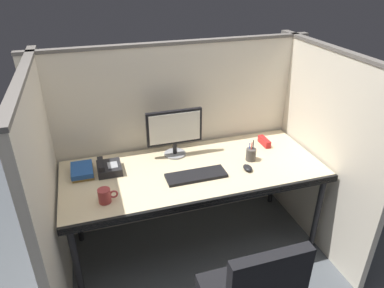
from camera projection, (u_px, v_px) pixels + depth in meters
The scene contains 13 objects.
ground_plane at pixel (206, 271), 2.69m from camera, with size 8.00×8.00×0.00m, color #4C5156.
cubicle_partition_rear at pixel (178, 137), 2.95m from camera, with size 2.21×0.06×1.57m.
cubicle_partition_left at pixel (49, 195), 2.22m from camera, with size 0.06×1.41×1.57m.
cubicle_partition_right at pixel (319, 149), 2.75m from camera, with size 0.06×1.41×1.57m.
desk at pixel (195, 175), 2.61m from camera, with size 1.90×0.80×0.74m.
monitor_center at pixel (174, 130), 2.68m from camera, with size 0.43×0.17×0.37m.
keyboard_main at pixel (196, 175), 2.49m from camera, with size 0.43×0.15×0.02m, color black.
computer_mouse at pixel (248, 168), 2.57m from camera, with size 0.06×0.10×0.04m.
coffee_mug at pixel (105, 196), 2.22m from camera, with size 0.13×0.08×0.09m.
desk_phone at pixel (108, 168), 2.54m from camera, with size 0.17×0.19×0.09m.
pen_cup at pixel (251, 154), 2.69m from camera, with size 0.08×0.08×0.17m.
book_stack at pixel (82, 171), 2.52m from camera, with size 0.15×0.22×0.06m.
red_stapler at pixel (264, 142), 2.92m from camera, with size 0.04×0.15×0.06m, color red.
Camera 1 is at (-0.68, -1.80, 2.11)m, focal length 33.05 mm.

